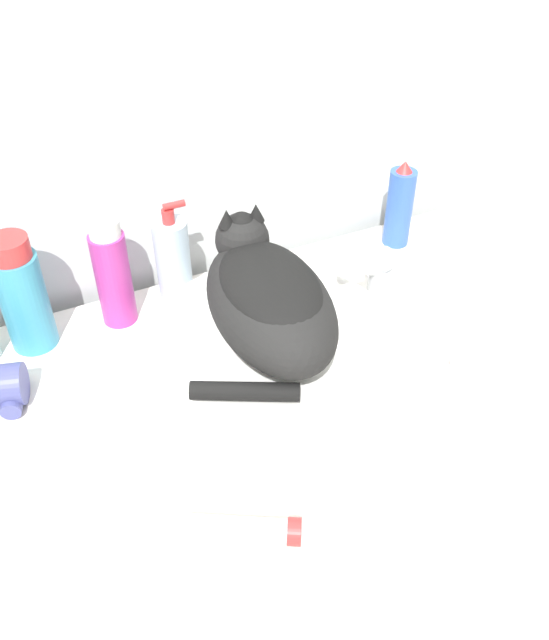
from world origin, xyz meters
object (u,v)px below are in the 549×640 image
object	(u,v)px
spray_bottle_trigger	(400,206)
mouthwash_bottle	(23,296)
shampoo_bottle_tall	(113,274)
cream_tube	(245,529)
soap_bar	(474,367)
soap_pump_bottle	(174,263)
faucet	(377,274)
cat	(267,296)

from	to	relation	value
spray_bottle_trigger	mouthwash_bottle	world-z (taller)	mouthwash_bottle
shampoo_bottle_tall	cream_tube	bearing A→B (deg)	-86.94
cream_tube	soap_bar	xyz separation A→B (m)	(0.46, 0.12, -0.00)
soap_pump_bottle	mouthwash_bottle	xyz separation A→B (m)	(-0.26, -0.00, 0.01)
faucet	shampoo_bottle_tall	world-z (taller)	shampoo_bottle_tall
cat	faucet	size ratio (longest dim) A/B	2.34
cat	soap_pump_bottle	size ratio (longest dim) A/B	1.61
mouthwash_bottle	cat	bearing A→B (deg)	-32.20
soap_bar	spray_bottle_trigger	bearing A→B (deg)	75.56
cat	soap_bar	world-z (taller)	cat
soap_bar	shampoo_bottle_tall	bearing A→B (deg)	141.58
mouthwash_bottle	soap_bar	xyz separation A→B (m)	(0.64, -0.39, -0.09)
soap_pump_bottle	shampoo_bottle_tall	bearing A→B (deg)	180.00
shampoo_bottle_tall	soap_pump_bottle	world-z (taller)	soap_pump_bottle
cream_tube	shampoo_bottle_tall	bearing A→B (deg)	93.06
cream_tube	cat	bearing A→B (deg)	60.17
spray_bottle_trigger	mouthwash_bottle	distance (m)	0.74
spray_bottle_trigger	soap_bar	size ratio (longest dim) A/B	3.01
shampoo_bottle_tall	soap_pump_bottle	bearing A→B (deg)	0.00
spray_bottle_trigger	mouthwash_bottle	xyz separation A→B (m)	(-0.74, 0.00, 0.02)
cream_tube	soap_bar	world-z (taller)	cream_tube
soap_bar	faucet	bearing A→B (deg)	103.84
cat	soap_pump_bottle	xyz separation A→B (m)	(-0.08, 0.22, -0.05)
soap_bar	mouthwash_bottle	bearing A→B (deg)	148.77
shampoo_bottle_tall	mouthwash_bottle	xyz separation A→B (m)	(-0.15, -0.00, 0.00)
spray_bottle_trigger	cream_tube	xyz separation A→B (m)	(-0.56, -0.51, -0.07)
faucet	spray_bottle_trigger	bearing A→B (deg)	-147.34
spray_bottle_trigger	soap_bar	bearing A→B (deg)	-104.44
mouthwash_bottle	cream_tube	xyz separation A→B (m)	(0.18, -0.51, -0.09)
cream_tube	spray_bottle_trigger	bearing A→B (deg)	42.10
shampoo_bottle_tall	cream_tube	distance (m)	0.51
shampoo_bottle_tall	cream_tube	xyz separation A→B (m)	(0.03, -0.51, -0.08)
faucet	soap_pump_bottle	size ratio (longest dim) A/B	0.69
cat	faucet	world-z (taller)	cat
spray_bottle_trigger	shampoo_bottle_tall	bearing A→B (deg)	180.00
shampoo_bottle_tall	soap_bar	world-z (taller)	shampoo_bottle_tall
cat	cream_tube	xyz separation A→B (m)	(-0.17, -0.29, -0.12)
cat	faucet	xyz separation A→B (m)	(0.24, 0.05, -0.07)
shampoo_bottle_tall	spray_bottle_trigger	xyz separation A→B (m)	(0.59, -0.00, -0.01)
mouthwash_bottle	shampoo_bottle_tall	bearing A→B (deg)	0.00
cat	cream_tube	bearing A→B (deg)	154.22
shampoo_bottle_tall	spray_bottle_trigger	distance (m)	0.59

